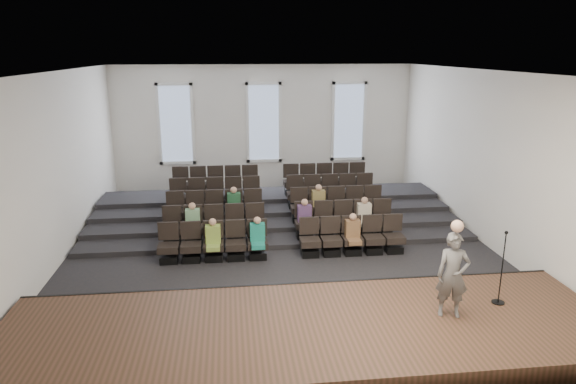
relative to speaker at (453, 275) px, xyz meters
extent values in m
plane|color=black|center=(-2.79, 5.08, -1.35)|extent=(14.00, 14.00, 0.00)
cube|color=white|center=(-2.79, 5.08, 3.66)|extent=(12.00, 14.00, 0.02)
cube|color=white|center=(-2.79, 12.10, 1.15)|extent=(12.00, 0.04, 5.00)
cube|color=white|center=(-2.79, -1.94, 1.15)|extent=(12.00, 0.04, 5.00)
cube|color=white|center=(-8.81, 5.08, 1.15)|extent=(0.04, 14.00, 5.00)
cube|color=white|center=(3.23, 5.08, 1.15)|extent=(0.04, 14.00, 5.00)
cube|color=#4D2E21|center=(-2.79, -0.02, -1.10)|extent=(11.80, 3.60, 0.50)
cube|color=black|center=(-2.79, 1.75, -1.10)|extent=(11.80, 0.06, 0.52)
cube|color=black|center=(-2.79, 7.40, -1.28)|extent=(11.80, 4.80, 0.15)
cube|color=black|center=(-2.79, 7.93, -1.20)|extent=(11.80, 3.75, 0.30)
cube|color=black|center=(-2.79, 8.45, -1.13)|extent=(11.80, 2.70, 0.45)
cube|color=black|center=(-2.79, 8.98, -1.05)|extent=(11.80, 1.65, 0.60)
cube|color=black|center=(-5.92, 4.48, -1.25)|extent=(0.47, 0.43, 0.20)
cube|color=black|center=(-5.92, 4.48, -0.94)|extent=(0.55, 0.50, 0.19)
cube|color=black|center=(-5.92, 4.69, -0.53)|extent=(0.55, 0.08, 0.50)
cube|color=black|center=(-5.32, 4.48, -1.25)|extent=(0.47, 0.43, 0.20)
cube|color=black|center=(-5.32, 4.48, -0.94)|extent=(0.55, 0.50, 0.19)
cube|color=black|center=(-5.32, 4.69, -0.53)|extent=(0.55, 0.08, 0.50)
cube|color=black|center=(-4.72, 4.48, -1.25)|extent=(0.47, 0.43, 0.20)
cube|color=black|center=(-4.72, 4.48, -0.94)|extent=(0.55, 0.50, 0.19)
cube|color=black|center=(-4.72, 4.69, -0.53)|extent=(0.55, 0.08, 0.50)
cube|color=black|center=(-4.12, 4.48, -1.25)|extent=(0.47, 0.43, 0.20)
cube|color=black|center=(-4.12, 4.48, -0.94)|extent=(0.55, 0.50, 0.19)
cube|color=black|center=(-4.12, 4.69, -0.53)|extent=(0.55, 0.08, 0.50)
cube|color=black|center=(-3.52, 4.48, -1.25)|extent=(0.47, 0.43, 0.20)
cube|color=black|center=(-3.52, 4.48, -0.94)|extent=(0.55, 0.50, 0.19)
cube|color=black|center=(-3.52, 4.69, -0.53)|extent=(0.55, 0.08, 0.50)
cube|color=black|center=(-2.07, 4.48, -1.25)|extent=(0.47, 0.43, 0.20)
cube|color=black|center=(-2.07, 4.48, -0.94)|extent=(0.55, 0.50, 0.19)
cube|color=black|center=(-2.07, 4.69, -0.53)|extent=(0.55, 0.08, 0.50)
cube|color=black|center=(-1.47, 4.48, -1.25)|extent=(0.47, 0.43, 0.20)
cube|color=black|center=(-1.47, 4.48, -0.94)|extent=(0.55, 0.50, 0.19)
cube|color=black|center=(-1.47, 4.69, -0.53)|extent=(0.55, 0.08, 0.50)
cube|color=black|center=(-0.87, 4.48, -1.25)|extent=(0.47, 0.43, 0.20)
cube|color=black|center=(-0.87, 4.48, -0.94)|extent=(0.55, 0.50, 0.19)
cube|color=black|center=(-0.87, 4.69, -0.53)|extent=(0.55, 0.08, 0.50)
cube|color=black|center=(-0.27, 4.48, -1.25)|extent=(0.47, 0.43, 0.20)
cube|color=black|center=(-0.27, 4.48, -0.94)|extent=(0.55, 0.50, 0.19)
cube|color=black|center=(-0.27, 4.69, -0.53)|extent=(0.55, 0.08, 0.50)
cube|color=black|center=(0.33, 4.48, -1.25)|extent=(0.47, 0.43, 0.20)
cube|color=black|center=(0.33, 4.48, -0.94)|extent=(0.55, 0.50, 0.19)
cube|color=black|center=(0.33, 4.69, -0.53)|extent=(0.55, 0.08, 0.50)
cube|color=black|center=(-5.92, 5.53, -1.10)|extent=(0.47, 0.43, 0.20)
cube|color=black|center=(-5.92, 5.53, -0.79)|extent=(0.55, 0.50, 0.19)
cube|color=black|center=(-5.92, 5.74, -0.38)|extent=(0.55, 0.08, 0.50)
cube|color=black|center=(-5.32, 5.53, -1.10)|extent=(0.47, 0.43, 0.20)
cube|color=black|center=(-5.32, 5.53, -0.79)|extent=(0.55, 0.50, 0.19)
cube|color=black|center=(-5.32, 5.74, -0.38)|extent=(0.55, 0.08, 0.50)
cube|color=black|center=(-4.72, 5.53, -1.10)|extent=(0.47, 0.43, 0.20)
cube|color=black|center=(-4.72, 5.53, -0.79)|extent=(0.55, 0.50, 0.19)
cube|color=black|center=(-4.72, 5.74, -0.38)|extent=(0.55, 0.08, 0.50)
cube|color=black|center=(-4.12, 5.53, -1.10)|extent=(0.47, 0.43, 0.20)
cube|color=black|center=(-4.12, 5.53, -0.79)|extent=(0.55, 0.50, 0.19)
cube|color=black|center=(-4.12, 5.74, -0.38)|extent=(0.55, 0.08, 0.50)
cube|color=black|center=(-3.52, 5.53, -1.10)|extent=(0.47, 0.43, 0.20)
cube|color=black|center=(-3.52, 5.53, -0.79)|extent=(0.55, 0.50, 0.19)
cube|color=black|center=(-3.52, 5.74, -0.38)|extent=(0.55, 0.08, 0.50)
cube|color=black|center=(-2.07, 5.53, -1.10)|extent=(0.47, 0.43, 0.20)
cube|color=black|center=(-2.07, 5.53, -0.79)|extent=(0.55, 0.50, 0.19)
cube|color=black|center=(-2.07, 5.74, -0.38)|extent=(0.55, 0.08, 0.50)
cube|color=black|center=(-1.47, 5.53, -1.10)|extent=(0.47, 0.43, 0.20)
cube|color=black|center=(-1.47, 5.53, -0.79)|extent=(0.55, 0.50, 0.19)
cube|color=black|center=(-1.47, 5.74, -0.38)|extent=(0.55, 0.08, 0.50)
cube|color=black|center=(-0.87, 5.53, -1.10)|extent=(0.47, 0.43, 0.20)
cube|color=black|center=(-0.87, 5.53, -0.79)|extent=(0.55, 0.50, 0.19)
cube|color=black|center=(-0.87, 5.74, -0.38)|extent=(0.55, 0.08, 0.50)
cube|color=black|center=(-0.27, 5.53, -1.10)|extent=(0.47, 0.43, 0.20)
cube|color=black|center=(-0.27, 5.53, -0.79)|extent=(0.55, 0.50, 0.19)
cube|color=black|center=(-0.27, 5.74, -0.38)|extent=(0.55, 0.08, 0.50)
cube|color=black|center=(0.33, 5.53, -1.10)|extent=(0.47, 0.43, 0.20)
cube|color=black|center=(0.33, 5.53, -0.79)|extent=(0.55, 0.50, 0.19)
cube|color=black|center=(0.33, 5.74, -0.38)|extent=(0.55, 0.08, 0.50)
cube|color=black|center=(-5.92, 6.58, -0.95)|extent=(0.47, 0.42, 0.20)
cube|color=black|center=(-5.92, 6.58, -0.64)|extent=(0.55, 0.50, 0.19)
cube|color=black|center=(-5.92, 6.79, -0.23)|extent=(0.55, 0.08, 0.50)
cube|color=black|center=(-5.32, 6.58, -0.95)|extent=(0.47, 0.42, 0.20)
cube|color=black|center=(-5.32, 6.58, -0.64)|extent=(0.55, 0.50, 0.19)
cube|color=black|center=(-5.32, 6.79, -0.23)|extent=(0.55, 0.08, 0.50)
cube|color=black|center=(-4.72, 6.58, -0.95)|extent=(0.47, 0.42, 0.20)
cube|color=black|center=(-4.72, 6.58, -0.64)|extent=(0.55, 0.50, 0.19)
cube|color=black|center=(-4.72, 6.79, -0.23)|extent=(0.55, 0.08, 0.50)
cube|color=black|center=(-4.12, 6.58, -0.95)|extent=(0.47, 0.42, 0.20)
cube|color=black|center=(-4.12, 6.58, -0.64)|extent=(0.55, 0.50, 0.19)
cube|color=black|center=(-4.12, 6.79, -0.23)|extent=(0.55, 0.08, 0.50)
cube|color=black|center=(-3.52, 6.58, -0.95)|extent=(0.47, 0.42, 0.20)
cube|color=black|center=(-3.52, 6.58, -0.64)|extent=(0.55, 0.50, 0.19)
cube|color=black|center=(-3.52, 6.79, -0.23)|extent=(0.55, 0.08, 0.50)
cube|color=black|center=(-2.07, 6.58, -0.95)|extent=(0.47, 0.42, 0.20)
cube|color=black|center=(-2.07, 6.58, -0.64)|extent=(0.55, 0.50, 0.19)
cube|color=black|center=(-2.07, 6.79, -0.23)|extent=(0.55, 0.08, 0.50)
cube|color=black|center=(-1.47, 6.58, -0.95)|extent=(0.47, 0.42, 0.20)
cube|color=black|center=(-1.47, 6.58, -0.64)|extent=(0.55, 0.50, 0.19)
cube|color=black|center=(-1.47, 6.79, -0.23)|extent=(0.55, 0.08, 0.50)
cube|color=black|center=(-0.87, 6.58, -0.95)|extent=(0.47, 0.42, 0.20)
cube|color=black|center=(-0.87, 6.58, -0.64)|extent=(0.55, 0.50, 0.19)
cube|color=black|center=(-0.87, 6.79, -0.23)|extent=(0.55, 0.08, 0.50)
cube|color=black|center=(-0.27, 6.58, -0.95)|extent=(0.47, 0.42, 0.20)
cube|color=black|center=(-0.27, 6.58, -0.64)|extent=(0.55, 0.50, 0.19)
cube|color=black|center=(-0.27, 6.79, -0.23)|extent=(0.55, 0.08, 0.50)
cube|color=black|center=(0.33, 6.58, -0.95)|extent=(0.47, 0.42, 0.20)
cube|color=black|center=(0.33, 6.58, -0.64)|extent=(0.55, 0.50, 0.19)
cube|color=black|center=(0.33, 6.79, -0.23)|extent=(0.55, 0.08, 0.50)
cube|color=black|center=(-5.92, 7.63, -0.80)|extent=(0.47, 0.42, 0.20)
cube|color=black|center=(-5.92, 7.63, -0.49)|extent=(0.55, 0.50, 0.19)
cube|color=black|center=(-5.92, 7.84, -0.08)|extent=(0.55, 0.08, 0.50)
cube|color=black|center=(-5.32, 7.63, -0.80)|extent=(0.47, 0.42, 0.20)
cube|color=black|center=(-5.32, 7.63, -0.49)|extent=(0.55, 0.50, 0.19)
cube|color=black|center=(-5.32, 7.84, -0.08)|extent=(0.55, 0.08, 0.50)
cube|color=black|center=(-4.72, 7.63, -0.80)|extent=(0.47, 0.42, 0.20)
cube|color=black|center=(-4.72, 7.63, -0.49)|extent=(0.55, 0.50, 0.19)
cube|color=black|center=(-4.72, 7.84, -0.08)|extent=(0.55, 0.08, 0.50)
cube|color=black|center=(-4.12, 7.63, -0.80)|extent=(0.47, 0.42, 0.20)
cube|color=black|center=(-4.12, 7.63, -0.49)|extent=(0.55, 0.50, 0.19)
cube|color=black|center=(-4.12, 7.84, -0.08)|extent=(0.55, 0.08, 0.50)
cube|color=black|center=(-3.52, 7.63, -0.80)|extent=(0.47, 0.42, 0.20)
cube|color=black|center=(-3.52, 7.63, -0.49)|extent=(0.55, 0.50, 0.19)
cube|color=black|center=(-3.52, 7.84, -0.08)|extent=(0.55, 0.08, 0.50)
cube|color=black|center=(-2.07, 7.63, -0.80)|extent=(0.47, 0.42, 0.20)
cube|color=black|center=(-2.07, 7.63, -0.49)|extent=(0.55, 0.50, 0.19)
cube|color=black|center=(-2.07, 7.84, -0.08)|extent=(0.55, 0.08, 0.50)
cube|color=black|center=(-1.47, 7.63, -0.80)|extent=(0.47, 0.42, 0.20)
cube|color=black|center=(-1.47, 7.63, -0.49)|extent=(0.55, 0.50, 0.19)
cube|color=black|center=(-1.47, 7.84, -0.08)|extent=(0.55, 0.08, 0.50)
cube|color=black|center=(-0.87, 7.63, -0.80)|extent=(0.47, 0.42, 0.20)
cube|color=black|center=(-0.87, 7.63, -0.49)|extent=(0.55, 0.50, 0.19)
cube|color=black|center=(-0.87, 7.84, -0.08)|extent=(0.55, 0.08, 0.50)
cube|color=black|center=(-0.27, 7.63, -0.80)|extent=(0.47, 0.42, 0.20)
cube|color=black|center=(-0.27, 7.63, -0.49)|extent=(0.55, 0.50, 0.19)
cube|color=black|center=(-0.27, 7.84, -0.08)|extent=(0.55, 0.08, 0.50)
cube|color=black|center=(0.33, 7.63, -0.80)|extent=(0.47, 0.42, 0.20)
cube|color=black|center=(0.33, 7.63, -0.49)|extent=(0.55, 0.50, 0.19)
cube|color=black|center=(0.33, 7.84, -0.08)|extent=(0.55, 0.08, 0.50)
cube|color=black|center=(-5.92, 8.68, -0.65)|extent=(0.47, 0.42, 0.20)
cube|color=black|center=(-5.92, 8.68, -0.34)|extent=(0.55, 0.50, 0.19)
cube|color=black|center=(-5.92, 8.89, 0.07)|extent=(0.55, 0.08, 0.50)
cube|color=black|center=(-5.32, 8.68, -0.65)|extent=(0.47, 0.42, 0.20)
cube|color=black|center=(-5.32, 8.68, -0.34)|extent=(0.55, 0.50, 0.19)
cube|color=black|center=(-5.32, 8.89, 0.07)|extent=(0.55, 0.08, 0.50)
cube|color=black|center=(-4.72, 8.68, -0.65)|extent=(0.47, 0.42, 0.20)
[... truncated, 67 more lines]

